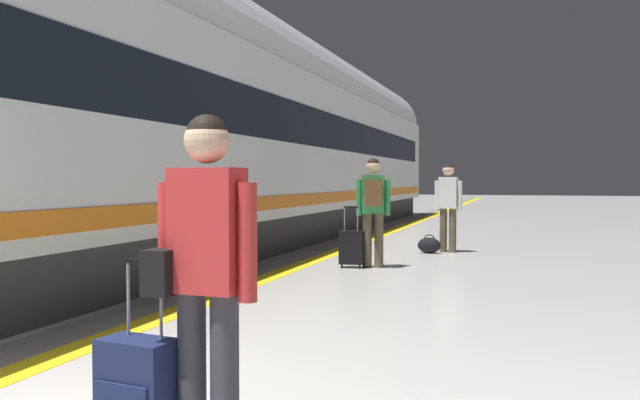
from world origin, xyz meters
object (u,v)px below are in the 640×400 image
at_px(passenger_near, 373,203).
at_px(suitcase_near, 351,247).
at_px(high_speed_train, 168,113).
at_px(passenger_mid, 448,201).
at_px(rolling_suitcase_foreground, 137,394).
at_px(duffel_bag_mid, 429,245).
at_px(traveller_foreground, 204,263).

distance_m(passenger_near, suitcase_near, 0.79).
relative_size(high_speed_train, passenger_mid, 21.16).
xyz_separation_m(rolling_suitcase_foreground, passenger_mid, (0.37, 10.12, 0.66)).
xyz_separation_m(rolling_suitcase_foreground, duffel_bag_mid, (0.05, 9.83, -0.18)).
height_order(passenger_mid, duffel_bag_mid, passenger_mid).
bearing_deg(suitcase_near, traveller_foreground, -80.87).
bearing_deg(rolling_suitcase_foreground, traveller_foreground, 12.55).
xyz_separation_m(suitcase_near, passenger_mid, (1.21, 2.75, 0.67)).
bearing_deg(suitcase_near, rolling_suitcase_foreground, -83.51).
relative_size(passenger_mid, duffel_bag_mid, 3.90).
relative_size(rolling_suitcase_foreground, passenger_mid, 0.59).
distance_m(traveller_foreground, suitcase_near, 7.41).
xyz_separation_m(traveller_foreground, passenger_near, (-0.85, 7.41, 0.04)).
distance_m(suitcase_near, passenger_mid, 3.08).
xyz_separation_m(suitcase_near, duffel_bag_mid, (0.88, 2.47, -0.17)).
distance_m(high_speed_train, rolling_suitcase_foreground, 8.27).
distance_m(traveller_foreground, passenger_near, 7.46).
height_order(suitcase_near, passenger_mid, passenger_mid).
bearing_deg(traveller_foreground, passenger_near, 96.52).
height_order(high_speed_train, suitcase_near, high_speed_train).
height_order(traveller_foreground, duffel_bag_mid, traveller_foreground).
distance_m(traveller_foreground, rolling_suitcase_foreground, 0.74).
height_order(high_speed_train, traveller_foreground, high_speed_train).
height_order(suitcase_near, duffel_bag_mid, suitcase_near).
height_order(passenger_near, duffel_bag_mid, passenger_near).
bearing_deg(high_speed_train, duffel_bag_mid, 36.06).
bearing_deg(duffel_bag_mid, suitcase_near, -109.69).
xyz_separation_m(high_speed_train, passenger_mid, (4.26, 3.15, -1.51)).
relative_size(traveller_foreground, duffel_bag_mid, 3.91).
height_order(high_speed_train, passenger_mid, high_speed_train).
bearing_deg(suitcase_near, passenger_near, 20.76).
bearing_deg(high_speed_train, traveller_foreground, -58.50).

